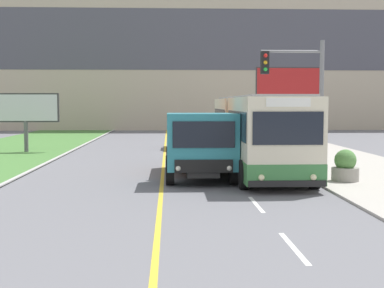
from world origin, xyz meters
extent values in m
cube|color=silver|center=(2.75, 7.80, 0.00)|extent=(0.12, 2.40, 0.01)
cube|color=silver|center=(2.75, 12.40, 0.00)|extent=(0.12, 2.40, 0.01)
cube|color=silver|center=(2.75, 17.00, 0.00)|extent=(0.12, 2.40, 0.01)
cube|color=silver|center=(2.75, 21.60, 0.00)|extent=(0.12, 2.40, 0.01)
cube|color=silver|center=(2.75, 26.20, 0.00)|extent=(0.12, 2.40, 0.01)
cube|color=silver|center=(2.75, 30.80, 0.00)|extent=(0.12, 2.40, 0.01)
cube|color=#BCAD93|center=(0.00, 58.21, 9.14)|extent=(80.00, 8.00, 18.28)
cube|color=#4C4C56|center=(0.00, 54.19, 9.60)|extent=(80.00, 0.04, 6.40)
cube|color=beige|center=(3.96, 16.62, 1.69)|extent=(2.52, 5.57, 2.82)
cube|color=#3D7F42|center=(3.96, 16.62, 0.62)|extent=(2.54, 5.59, 0.70)
cube|color=black|center=(3.96, 16.62, 2.11)|extent=(2.55, 5.12, 0.99)
cube|color=gray|center=(3.96, 16.62, 3.14)|extent=(2.14, 5.01, 0.08)
cube|color=beige|center=(3.96, 23.09, 1.69)|extent=(2.52, 5.57, 2.82)
cube|color=#3D7F42|center=(3.96, 23.09, 0.62)|extent=(2.54, 5.59, 0.70)
cube|color=black|center=(3.96, 23.09, 2.11)|extent=(2.55, 5.12, 0.99)
cube|color=gray|center=(3.96, 23.09, 3.14)|extent=(2.14, 5.01, 0.08)
cube|color=#474747|center=(3.96, 19.86, 1.69)|extent=(2.32, 0.90, 2.60)
cube|color=black|center=(3.96, 13.82, 2.11)|extent=(2.22, 0.04, 1.04)
cube|color=black|center=(3.96, 13.81, 0.38)|extent=(2.47, 0.06, 0.20)
sphere|color=#F4EAB2|center=(3.14, 13.80, 0.57)|extent=(0.20, 0.20, 0.20)
sphere|color=#F4EAB2|center=(4.78, 13.80, 0.57)|extent=(0.20, 0.20, 0.20)
cube|color=white|center=(3.96, 13.82, 2.92)|extent=(1.39, 0.04, 0.28)
cylinder|color=black|center=(2.76, 15.07, 0.50)|extent=(0.28, 1.00, 1.00)
cylinder|color=black|center=(5.16, 15.07, 0.50)|extent=(0.28, 1.00, 1.00)
cylinder|color=black|center=(2.76, 18.41, 0.50)|extent=(0.28, 1.00, 1.00)
cylinder|color=black|center=(5.16, 18.41, 0.50)|extent=(0.28, 1.00, 1.00)
cylinder|color=black|center=(2.76, 23.65, 0.50)|extent=(0.28, 1.00, 1.00)
cylinder|color=black|center=(5.16, 23.65, 0.50)|extent=(0.28, 1.00, 1.00)
cube|color=black|center=(1.43, 18.41, 0.45)|extent=(1.11, 6.23, 0.20)
cube|color=teal|center=(1.43, 16.40, 1.54)|extent=(2.47, 2.21, 1.98)
cube|color=black|center=(1.43, 15.28, 1.83)|extent=(2.10, 0.04, 0.89)
cube|color=black|center=(1.43, 15.27, 0.77)|extent=(1.98, 0.06, 0.44)
sphere|color=silver|center=(0.56, 15.26, 0.70)|extent=(0.18, 0.18, 0.18)
sphere|color=silver|center=(2.30, 15.26, 0.70)|extent=(0.18, 0.18, 0.18)
cube|color=orange|center=(1.43, 19.64, 0.61)|extent=(2.35, 3.77, 0.12)
cube|color=orange|center=(0.32, 19.64, 1.19)|extent=(0.12, 3.77, 1.29)
cube|color=orange|center=(2.54, 19.64, 1.19)|extent=(0.12, 3.77, 1.29)
cube|color=orange|center=(1.43, 17.81, 1.19)|extent=(2.35, 0.12, 1.29)
cube|color=orange|center=(1.43, 21.46, 1.19)|extent=(2.35, 0.12, 1.29)
cube|color=orange|center=(1.43, 17.81, 1.96)|extent=(2.35, 0.12, 0.24)
cylinder|color=black|center=(0.29, 16.18, 0.52)|extent=(0.30, 1.04, 1.04)
cylinder|color=black|center=(2.57, 16.18, 0.52)|extent=(0.30, 1.04, 1.04)
cylinder|color=black|center=(0.29, 19.83, 0.52)|extent=(0.30, 1.04, 1.04)
cylinder|color=black|center=(2.57, 19.83, 0.52)|extent=(0.30, 1.04, 1.04)
cube|color=silver|center=(1.11, 31.22, 0.49)|extent=(1.80, 4.30, 0.61)
cube|color=black|center=(1.11, 31.32, 1.12)|extent=(1.53, 2.36, 0.65)
cylinder|color=black|center=(0.30, 29.93, 0.31)|extent=(0.18, 0.62, 0.62)
cylinder|color=black|center=(1.92, 29.93, 0.31)|extent=(0.18, 0.62, 0.62)
cylinder|color=black|center=(0.30, 32.51, 0.31)|extent=(0.18, 0.62, 0.62)
cylinder|color=black|center=(1.92, 32.51, 0.31)|extent=(0.18, 0.62, 0.62)
cylinder|color=slate|center=(5.74, 16.41, 2.56)|extent=(0.16, 0.16, 5.13)
cylinder|color=slate|center=(4.64, 16.41, 4.73)|extent=(2.20, 0.10, 0.10)
cube|color=black|center=(3.68, 16.41, 4.33)|extent=(0.28, 0.24, 0.80)
sphere|color=red|center=(3.68, 16.28, 4.57)|extent=(0.14, 0.14, 0.14)
sphere|color=orange|center=(3.68, 16.28, 4.33)|extent=(0.14, 0.14, 0.14)
sphere|color=green|center=(3.68, 16.28, 4.09)|extent=(0.14, 0.14, 0.14)
cylinder|color=#59595B|center=(8.98, 36.41, 1.56)|extent=(0.24, 0.24, 3.12)
cube|color=#333333|center=(8.98, 36.41, 4.28)|extent=(4.75, 0.20, 2.48)
cube|color=#AD1E1E|center=(8.98, 36.30, 4.28)|extent=(4.59, 0.02, 2.32)
cylinder|color=#59595B|center=(-8.13, 29.07, 0.93)|extent=(0.24, 0.24, 1.86)
cube|color=#333333|center=(-8.13, 29.07, 2.63)|extent=(3.90, 0.20, 1.70)
cube|color=silver|center=(-8.13, 28.96, 2.63)|extent=(3.74, 0.02, 1.54)
cylinder|color=gray|center=(6.63, 16.31, 0.32)|extent=(0.98, 0.98, 0.49)
sphere|color=#518442|center=(6.63, 16.31, 0.84)|extent=(0.78, 0.78, 0.78)
cylinder|color=gray|center=(6.88, 21.18, 0.31)|extent=(1.04, 1.04, 0.46)
sphere|color=#518442|center=(6.88, 21.18, 0.82)|extent=(0.83, 0.83, 0.83)
cylinder|color=gray|center=(6.70, 26.04, 0.32)|extent=(1.00, 1.00, 0.48)
sphere|color=#518442|center=(6.70, 26.04, 0.84)|extent=(0.80, 0.80, 0.80)
camera|label=1|loc=(0.27, -2.61, 2.89)|focal=50.00mm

